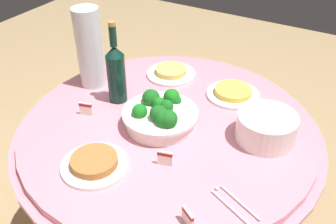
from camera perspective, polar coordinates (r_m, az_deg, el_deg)
name	(u,v)px	position (r m, az deg, el deg)	size (l,w,h in m)	color
buffet_table	(168,190)	(1.67, 0.00, -11.67)	(1.16, 1.16, 0.74)	maroon
broccoli_bowl	(160,115)	(1.39, -1.16, -0.50)	(0.28, 0.28, 0.12)	white
plate_stack	(266,127)	(1.37, 14.57, -2.27)	(0.21, 0.21, 0.10)	white
wine_bottle	(116,72)	(1.50, -7.83, 5.99)	(0.07, 0.07, 0.34)	#0D2F25
decorative_fruit_vase	(90,53)	(1.63, -11.63, 8.76)	(0.11, 0.11, 0.34)	silver
serving_tongs	(234,204)	(1.15, 9.85, -13.45)	(0.16, 0.11, 0.01)	silver
food_plate_fried_egg	(233,93)	(1.60, 9.76, 2.87)	(0.22, 0.22, 0.03)	white
food_plate_peanuts	(94,163)	(1.26, -11.02, -7.55)	(0.22, 0.22, 0.04)	white
food_plate_noodles	(171,72)	(1.72, 0.45, 5.99)	(0.22, 0.22, 0.04)	white
label_placard_front	(86,108)	(1.49, -12.31, 0.58)	(0.05, 0.02, 0.05)	white
label_placard_mid	(188,217)	(1.07, 2.98, -15.53)	(0.05, 0.03, 0.05)	white
label_placard_rear	(165,158)	(1.23, -0.47, -6.88)	(0.05, 0.02, 0.05)	white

